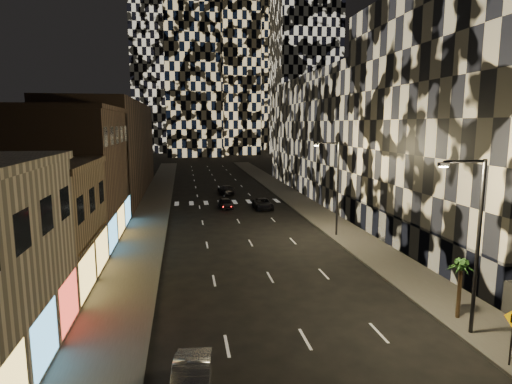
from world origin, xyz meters
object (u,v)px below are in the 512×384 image
object	(u,v)px
car_dark_rightlane	(263,204)
palm_tree	(461,269)
streetlight_far	(335,182)
car_silver_parked	(191,382)
car_dark_midlane	(226,203)
car_dark_oncoming	(226,190)
streetlight_near	(474,235)

from	to	relation	value
car_dark_rightlane	palm_tree	distance (m)	33.24
streetlight_far	car_silver_parked	bearing A→B (deg)	-121.75
car_dark_midlane	car_dark_oncoming	world-z (taller)	car_dark_oncoming
streetlight_near	palm_tree	bearing A→B (deg)	69.10
streetlight_far	car_dark_midlane	world-z (taller)	streetlight_far
car_dark_midlane	streetlight_far	bearing A→B (deg)	-64.81
streetlight_far	car_dark_midlane	distance (m)	18.56
streetlight_near	car_dark_oncoming	bearing A→B (deg)	99.51
streetlight_far	car_dark_rightlane	world-z (taller)	streetlight_far
car_dark_midlane	streetlight_near	bearing A→B (deg)	-80.73
streetlight_near	car_silver_parked	size ratio (longest dim) A/B	2.07
streetlight_near	car_dark_rightlane	xyz separation A→B (m)	(-4.35, 34.47, -4.68)
streetlight_near	car_silver_parked	bearing A→B (deg)	-168.52
palm_tree	streetlight_far	bearing A→B (deg)	92.02
car_dark_oncoming	palm_tree	distance (m)	46.05
car_dark_oncoming	car_dark_rightlane	distance (m)	12.91
car_dark_midlane	car_dark_rightlane	size ratio (longest dim) A/B	0.82
car_dark_oncoming	car_dark_rightlane	xyz separation A→B (m)	(3.50, -12.42, -0.04)
car_dark_midlane	palm_tree	size ratio (longest dim) A/B	1.16
car_dark_midlane	car_dark_oncoming	distance (m)	11.43
car_silver_parked	car_dark_oncoming	world-z (taller)	car_silver_parked
streetlight_near	car_dark_oncoming	distance (m)	47.77
streetlight_near	streetlight_far	bearing A→B (deg)	90.00
car_dark_midlane	car_dark_rightlane	xyz separation A→B (m)	(4.68, -1.06, 0.00)
car_dark_oncoming	car_silver_parked	bearing A→B (deg)	77.12
car_silver_parked	streetlight_near	bearing A→B (deg)	16.76
streetlight_far	palm_tree	xyz separation A→B (m)	(0.65, -18.31, -2.41)
car_dark_rightlane	streetlight_near	bearing A→B (deg)	-82.81
streetlight_far	palm_tree	bearing A→B (deg)	-87.98
car_dark_rightlane	palm_tree	xyz separation A→B (m)	(5.00, -32.78, 2.27)
car_dark_oncoming	car_dark_rightlane	size ratio (longest dim) A/B	1.02
car_silver_parked	car_dark_rightlane	bearing A→B (deg)	80.57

